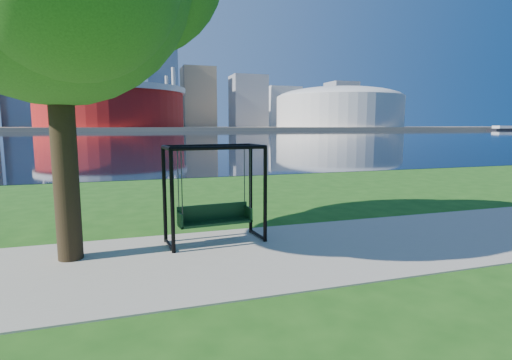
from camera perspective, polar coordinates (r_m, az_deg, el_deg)
name	(u,v)px	position (r m, az deg, el deg)	size (l,w,h in m)	color
ground	(249,248)	(8.72, -1.03, -9.69)	(900.00, 900.00, 0.00)	#1E5114
path	(256,254)	(8.26, -0.01, -10.58)	(120.00, 4.00, 0.03)	#9E937F
river	(136,136)	(110.02, -16.73, 6.03)	(900.00, 180.00, 0.02)	black
far_bank	(130,128)	(313.98, -17.59, 7.06)	(900.00, 228.00, 2.00)	#937F60
stadium	(111,105)	(243.36, -19.97, 9.99)	(83.00, 83.00, 32.00)	maroon
arena	(339,106)	(279.44, 11.78, 10.27)	(84.00, 84.00, 26.56)	beige
skyline	(122,82)	(329.05, -18.62, 13.12)	(392.00, 66.00, 96.50)	gray
swing	(215,196)	(8.91, -5.93, -2.30)	(2.23, 1.13, 2.20)	black
barge	(511,128)	(297.23, 32.66, 6.25)	(29.17, 10.50, 2.85)	black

